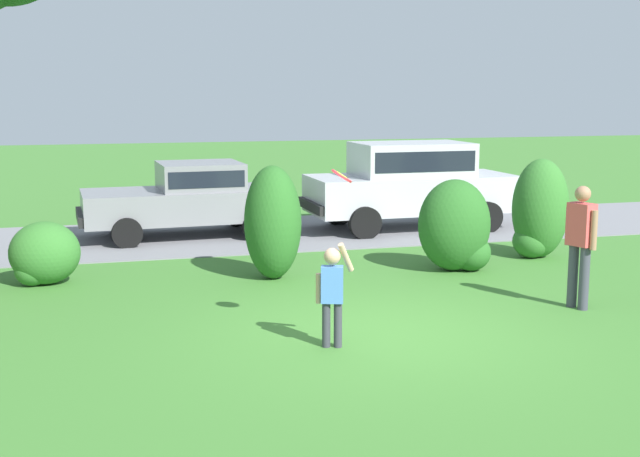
{
  "coord_description": "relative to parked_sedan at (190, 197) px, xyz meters",
  "views": [
    {
      "loc": [
        -3.42,
        -9.46,
        3.03
      ],
      "look_at": [
        -0.4,
        1.6,
        1.1
      ],
      "focal_mm": 45.86,
      "sensor_mm": 36.0,
      "label": 1
    }
  ],
  "objects": [
    {
      "name": "ground_plane",
      "position": [
        1.57,
        -7.66,
        -0.85
      ],
      "size": [
        80.0,
        80.0,
        0.0
      ],
      "primitive_type": "plane",
      "color": "#3D752D"
    },
    {
      "name": "driveway_strip",
      "position": [
        1.57,
        -0.13,
        -0.84
      ],
      "size": [
        28.0,
        4.4,
        0.02
      ],
      "primitive_type": "cube",
      "color": "slate",
      "rests_on": "ground"
    },
    {
      "name": "shrub_near_tree",
      "position": [
        -2.74,
        -3.74,
        -0.38
      ],
      "size": [
        1.1,
        0.94,
        1.0
      ],
      "color": "#33702B",
      "rests_on": "ground"
    },
    {
      "name": "shrub_centre_left",
      "position": [
        0.86,
        -4.31,
        0.08
      ],
      "size": [
        0.93,
        1.03,
        1.86
      ],
      "color": "#286023",
      "rests_on": "ground"
    },
    {
      "name": "shrub_centre",
      "position": [
        4.0,
        -4.52,
        -0.12
      ],
      "size": [
        1.25,
        1.09,
        1.57
      ],
      "color": "#286023",
      "rests_on": "ground"
    },
    {
      "name": "shrub_centre_right",
      "position": [
        5.94,
        -3.89,
        -0.01
      ],
      "size": [
        1.03,
        1.01,
        1.82
      ],
      "color": "#33702B",
      "rests_on": "ground"
    },
    {
      "name": "parked_sedan",
      "position": [
        0.0,
        0.0,
        0.0
      ],
      "size": [
        4.48,
        2.26,
        1.56
      ],
      "color": "gray",
      "rests_on": "ground"
    },
    {
      "name": "parked_suv",
      "position": [
        4.83,
        -0.31,
        0.23
      ],
      "size": [
        4.73,
        2.15,
        1.92
      ],
      "color": "silver",
      "rests_on": "ground"
    },
    {
      "name": "child_thrower",
      "position": [
        0.77,
        -8.06,
        -0.13
      ],
      "size": [
        0.48,
        0.23,
        1.29
      ],
      "color": "#383842",
      "rests_on": "ground"
    },
    {
      "name": "frisbee",
      "position": [
        0.94,
        -7.86,
        1.19
      ],
      "size": [
        0.27,
        0.28,
        0.19
      ],
      "color": "red"
    },
    {
      "name": "adult_onlooker",
      "position": [
        4.61,
        -7.26,
        0.13
      ],
      "size": [
        0.32,
        0.51,
        1.74
      ],
      "color": "#3F3F4C",
      "rests_on": "ground"
    }
  ]
}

